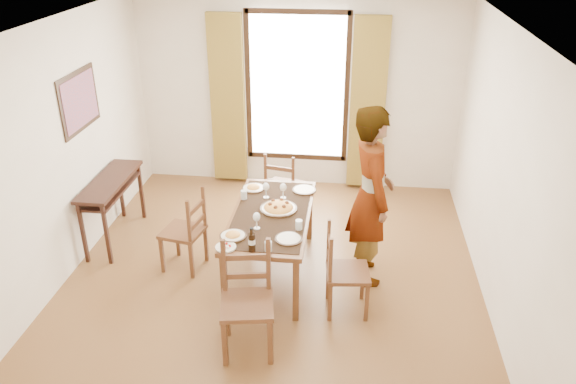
# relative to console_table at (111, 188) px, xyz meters

# --- Properties ---
(ground) EXTENTS (5.00, 5.00, 0.00)m
(ground) POSITION_rel_console_table_xyz_m (2.03, -0.60, -0.68)
(ground) COLOR brown
(ground) RESTS_ON ground
(room_shell) EXTENTS (4.60, 5.10, 2.74)m
(room_shell) POSITION_rel_console_table_xyz_m (2.03, -0.47, 0.86)
(room_shell) COLOR white
(room_shell) RESTS_ON ground
(console_table) EXTENTS (0.38, 1.20, 0.80)m
(console_table) POSITION_rel_console_table_xyz_m (0.00, 0.00, 0.00)
(console_table) COLOR black
(console_table) RESTS_ON ground
(dining_table) EXTENTS (0.83, 1.68, 0.76)m
(dining_table) POSITION_rel_console_table_xyz_m (2.01, -0.51, -0.00)
(dining_table) COLOR brown
(dining_table) RESTS_ON ground
(chair_west) EXTENTS (0.50, 0.50, 0.96)m
(chair_west) POSITION_rel_console_table_xyz_m (1.04, -0.51, -0.24)
(chair_west) COLOR brown
(chair_west) RESTS_ON ground
(chair_north) EXTENTS (0.50, 0.50, 0.96)m
(chair_north) POSITION_rel_console_table_xyz_m (1.98, 0.74, -0.24)
(chair_north) COLOR brown
(chair_north) RESTS_ON ground
(chair_south) EXTENTS (0.54, 0.54, 1.05)m
(chair_south) POSITION_rel_console_table_xyz_m (1.96, -1.72, -0.19)
(chair_south) COLOR brown
(chair_south) RESTS_ON ground
(chair_east) EXTENTS (0.46, 0.46, 0.94)m
(chair_east) POSITION_rel_console_table_xyz_m (2.81, -1.07, -0.25)
(chair_east) COLOR brown
(chair_east) RESTS_ON ground
(man) EXTENTS (0.92, 0.79, 1.96)m
(man) POSITION_rel_console_table_xyz_m (3.05, -0.43, 0.30)
(man) COLOR gray
(man) RESTS_ON ground
(plate_sw) EXTENTS (0.27, 0.27, 0.05)m
(plate_sw) POSITION_rel_console_table_xyz_m (1.70, -1.04, 0.10)
(plate_sw) COLOR silver
(plate_sw) RESTS_ON dining_table
(plate_se) EXTENTS (0.27, 0.27, 0.05)m
(plate_se) POSITION_rel_console_table_xyz_m (2.26, -1.03, 0.10)
(plate_se) COLOR silver
(plate_se) RESTS_ON dining_table
(plate_nw) EXTENTS (0.27, 0.27, 0.05)m
(plate_nw) POSITION_rel_console_table_xyz_m (1.72, 0.04, 0.10)
(plate_nw) COLOR silver
(plate_nw) RESTS_ON dining_table
(plate_ne) EXTENTS (0.27, 0.27, 0.05)m
(plate_ne) POSITION_rel_console_table_xyz_m (2.31, 0.07, 0.10)
(plate_ne) COLOR silver
(plate_ne) RESTS_ON dining_table
(pasta_platter) EXTENTS (0.40, 0.40, 0.10)m
(pasta_platter) POSITION_rel_console_table_xyz_m (2.08, -0.43, 0.12)
(pasta_platter) COLOR orange
(pasta_platter) RESTS_ON dining_table
(caprese_plate) EXTENTS (0.20, 0.20, 0.04)m
(caprese_plate) POSITION_rel_console_table_xyz_m (1.68, -1.25, 0.09)
(caprese_plate) COLOR silver
(caprese_plate) RESTS_ON dining_table
(wine_glass_a) EXTENTS (0.08, 0.08, 0.18)m
(wine_glass_a) POSITION_rel_console_table_xyz_m (1.91, -0.85, 0.16)
(wine_glass_a) COLOR white
(wine_glass_a) RESTS_ON dining_table
(wine_glass_b) EXTENTS (0.08, 0.08, 0.18)m
(wine_glass_b) POSITION_rel_console_table_xyz_m (2.09, -0.15, 0.16)
(wine_glass_b) COLOR white
(wine_glass_b) RESTS_ON dining_table
(wine_glass_c) EXTENTS (0.08, 0.08, 0.18)m
(wine_glass_c) POSITION_rel_console_table_xyz_m (1.90, -0.16, 0.16)
(wine_glass_c) COLOR white
(wine_glass_c) RESTS_ON dining_table
(tumbler_a) EXTENTS (0.07, 0.07, 0.10)m
(tumbler_a) POSITION_rel_console_table_xyz_m (2.33, -0.81, 0.12)
(tumbler_a) COLOR silver
(tumbler_a) RESTS_ON dining_table
(tumbler_b) EXTENTS (0.07, 0.07, 0.10)m
(tumbler_b) POSITION_rel_console_table_xyz_m (1.66, -0.22, 0.12)
(tumbler_b) COLOR silver
(tumbler_b) RESTS_ON dining_table
(tumbler_c) EXTENTS (0.07, 0.07, 0.10)m
(tumbler_c) POSITION_rel_console_table_xyz_m (2.09, -1.25, 0.12)
(tumbler_c) COLOR silver
(tumbler_c) RESTS_ON dining_table
(wine_bottle) EXTENTS (0.07, 0.07, 0.25)m
(wine_bottle) POSITION_rel_console_table_xyz_m (1.94, -1.26, 0.20)
(wine_bottle) COLOR black
(wine_bottle) RESTS_ON dining_table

